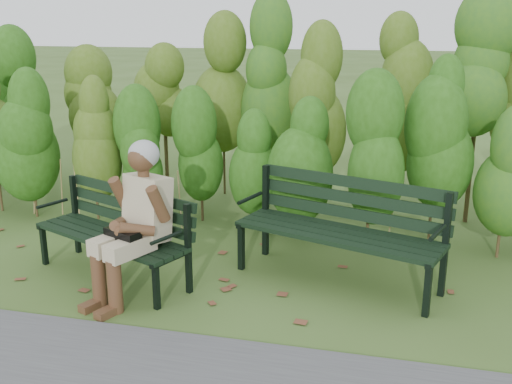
# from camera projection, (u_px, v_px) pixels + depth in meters

# --- Properties ---
(ground) EXTENTS (80.00, 80.00, 0.00)m
(ground) POSITION_uv_depth(u_px,v_px,m) (247.00, 285.00, 5.26)
(ground) COLOR #3C5520
(hedge_band) EXTENTS (11.04, 1.67, 2.42)m
(hedge_band) POSITION_uv_depth(u_px,v_px,m) (288.00, 111.00, 6.64)
(hedge_band) COLOR #47381E
(hedge_band) RESTS_ON ground
(leaf_litter) EXTENTS (5.93, 1.98, 0.01)m
(leaf_litter) POSITION_uv_depth(u_px,v_px,m) (166.00, 288.00, 5.19)
(leaf_litter) COLOR brown
(leaf_litter) RESTS_ON ground
(bench_left) EXTENTS (1.66, 1.10, 0.79)m
(bench_left) POSITION_uv_depth(u_px,v_px,m) (118.00, 226.00, 5.34)
(bench_left) COLOR black
(bench_left) RESTS_ON ground
(bench_right) EXTENTS (1.91, 1.13, 0.91)m
(bench_right) POSITION_uv_depth(u_px,v_px,m) (343.00, 222.00, 5.25)
(bench_right) COLOR black
(bench_right) RESTS_ON ground
(seated_woman) EXTENTS (0.66, 0.87, 1.31)m
(seated_woman) POSITION_uv_depth(u_px,v_px,m) (135.00, 214.00, 4.89)
(seated_woman) COLOR tan
(seated_woman) RESTS_ON ground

